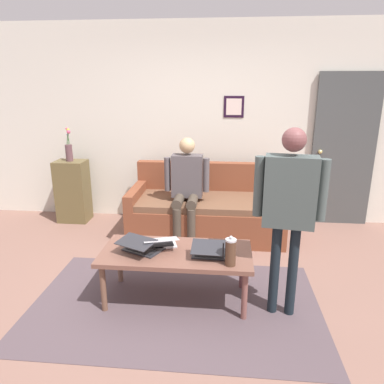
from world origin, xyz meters
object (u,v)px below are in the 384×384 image
Objects in this scene: interior_door at (343,151)px; laptop_left at (160,243)px; laptop_right at (141,247)px; laptop_center at (210,252)px; side_shelf at (73,191)px; flower_vase at (69,150)px; person_seated at (187,184)px; coffee_table at (176,256)px; french_press at (230,252)px; couch at (207,211)px; person_standing at (289,200)px.

interior_door is 5.05× the size of laptop_left.
interior_door is 4.80× the size of laptop_right.
laptop_center is 2.78m from side_shelf.
interior_door is 4.49× the size of flower_vase.
coffee_table is at bearing 92.31° from person_seated.
laptop_center is (-0.30, 0.06, 0.09)m from coffee_table.
flower_vase is at bearing -43.00° from laptop_center.
flower_vase is at bearing -52.64° from laptop_right.
coffee_table is at bearing -11.91° from laptop_center.
laptop_right is 2.34m from side_shelf.
laptop_center is 0.68× the size of flower_vase.
french_press is at bearing 167.41° from laptop_right.
side_shelf is 0.59m from flower_vase.
laptop_left is 0.47× the size of side_shelf.
laptop_left is (0.34, 1.47, 0.21)m from couch.
couch reaches higher than laptop_right.
french_press is (-0.17, 0.14, 0.08)m from laptop_center.
coffee_table is at bearing 133.40° from flower_vase.
person_seated is at bearing 163.14° from flower_vase.
laptop_right is at bearing -2.99° from laptop_center.
laptop_center is at bearing 51.97° from interior_door.
laptop_right reaches higher than coffee_table.
coffee_table is 4.26× the size of laptop_center.
french_press is 0.30× the size of side_shelf.
french_press is at bearing 156.04° from laptop_left.
laptop_right is (0.61, -0.03, 0.00)m from laptop_center.
coffee_table is at bearing -174.20° from laptop_right.
interior_door reaches higher than side_shelf.
person_standing reaches higher than flower_vase.
couch is 4.77× the size of laptop_left.
french_press reaches higher than coffee_table.
coffee_table is 0.84× the size of person_standing.
person_standing reaches higher than person_seated.
person_seated is (-0.11, -1.25, 0.21)m from laptop_left.
couch is 1.53m from laptop_left.
coffee_table is 2.92× the size of flower_vase.
interior_door is at bearing -136.80° from laptop_left.
laptop_center is at bearing 177.01° from laptop_right.
laptop_left is at bearing -25.13° from coffee_table.
side_shelf reaches higher than coffee_table.
laptop_center is 0.24× the size of person_seated.
french_press is 1.62m from person_seated.
couch is 4.24× the size of flower_vase.
flower_vase is at bearing -48.19° from laptop_left.
person_seated is at bearing -55.99° from person_standing.
interior_door is 3.17m from laptop_right.
coffee_table is 0.54m from french_press.
flower_vase is at bearing 4.05° from interior_door.
laptop_left is at bearing 131.85° from side_shelf.
person_seated is at bearing -94.96° from laptop_left.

